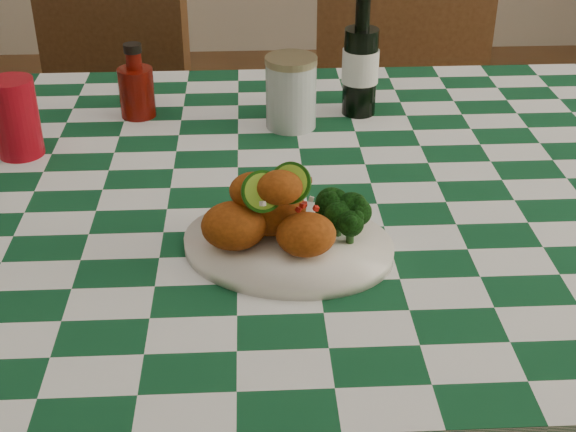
{
  "coord_description": "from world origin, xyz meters",
  "views": [
    {
      "loc": [
        0.02,
        -1.08,
        1.36
      ],
      "look_at": [
        0.07,
        -0.19,
        0.84
      ],
      "focal_mm": 50.0,
      "sensor_mm": 36.0,
      "label": 1
    }
  ],
  "objects_px": {
    "plate": "(288,246)",
    "ketchup_bottle": "(136,81)",
    "wooden_chair_left": "(91,187)",
    "dining_table": "(245,382)",
    "fried_chicken_pile": "(280,207)",
    "mason_jar": "(291,92)",
    "wooden_chair_right": "(405,143)",
    "red_tumbler": "(16,118)",
    "beer_bottle": "(361,53)"
  },
  "relations": [
    {
      "from": "ketchup_bottle",
      "to": "fried_chicken_pile",
      "type": "bearing_deg",
      "value": -63.45
    },
    {
      "from": "red_tumbler",
      "to": "wooden_chair_right",
      "type": "distance_m",
      "value": 1.04
    },
    {
      "from": "fried_chicken_pile",
      "to": "red_tumbler",
      "type": "xyz_separation_m",
      "value": [
        -0.41,
        0.32,
        -0.0
      ]
    },
    {
      "from": "plate",
      "to": "ketchup_bottle",
      "type": "bearing_deg",
      "value": 117.6
    },
    {
      "from": "plate",
      "to": "beer_bottle",
      "type": "distance_m",
      "value": 0.5
    },
    {
      "from": "plate",
      "to": "wooden_chair_left",
      "type": "bearing_deg",
      "value": 117.02
    },
    {
      "from": "red_tumbler",
      "to": "wooden_chair_right",
      "type": "xyz_separation_m",
      "value": [
        0.77,
        0.61,
        -0.35
      ]
    },
    {
      "from": "plate",
      "to": "mason_jar",
      "type": "xyz_separation_m",
      "value": [
        0.03,
        0.41,
        0.05
      ]
    },
    {
      "from": "mason_jar",
      "to": "wooden_chair_right",
      "type": "xyz_separation_m",
      "value": [
        0.32,
        0.52,
        -0.35
      ]
    },
    {
      "from": "dining_table",
      "to": "wooden_chair_left",
      "type": "relative_size",
      "value": 1.91
    },
    {
      "from": "dining_table",
      "to": "mason_jar",
      "type": "height_order",
      "value": "mason_jar"
    },
    {
      "from": "fried_chicken_pile",
      "to": "beer_bottle",
      "type": "xyz_separation_m",
      "value": [
        0.16,
        0.47,
        0.04
      ]
    },
    {
      "from": "red_tumbler",
      "to": "wooden_chair_right",
      "type": "relative_size",
      "value": 0.13
    },
    {
      "from": "red_tumbler",
      "to": "wooden_chair_left",
      "type": "distance_m",
      "value": 0.68
    },
    {
      "from": "wooden_chair_left",
      "to": "dining_table",
      "type": "bearing_deg",
      "value": -40.97
    },
    {
      "from": "plate",
      "to": "beer_bottle",
      "type": "bearing_deg",
      "value": 71.79
    },
    {
      "from": "wooden_chair_right",
      "to": "fried_chicken_pile",
      "type": "bearing_deg",
      "value": -106.03
    },
    {
      "from": "red_tumbler",
      "to": "wooden_chair_right",
      "type": "bearing_deg",
      "value": 38.56
    },
    {
      "from": "dining_table",
      "to": "ketchup_bottle",
      "type": "xyz_separation_m",
      "value": [
        -0.18,
        0.29,
        0.46
      ]
    },
    {
      "from": "dining_table",
      "to": "beer_bottle",
      "type": "distance_m",
      "value": 0.62
    },
    {
      "from": "wooden_chair_left",
      "to": "red_tumbler",
      "type": "bearing_deg",
      "value": -68.05
    },
    {
      "from": "dining_table",
      "to": "ketchup_bottle",
      "type": "height_order",
      "value": "ketchup_bottle"
    },
    {
      "from": "dining_table",
      "to": "beer_bottle",
      "type": "bearing_deg",
      "value": 51.55
    },
    {
      "from": "ketchup_bottle",
      "to": "wooden_chair_right",
      "type": "bearing_deg",
      "value": 37.76
    },
    {
      "from": "red_tumbler",
      "to": "mason_jar",
      "type": "xyz_separation_m",
      "value": [
        0.45,
        0.09,
        -0.0
      ]
    },
    {
      "from": "dining_table",
      "to": "ketchup_bottle",
      "type": "bearing_deg",
      "value": 122.33
    },
    {
      "from": "beer_bottle",
      "to": "wooden_chair_left",
      "type": "xyz_separation_m",
      "value": [
        -0.59,
        0.4,
        -0.46
      ]
    },
    {
      "from": "red_tumbler",
      "to": "mason_jar",
      "type": "distance_m",
      "value": 0.46
    },
    {
      "from": "dining_table",
      "to": "red_tumbler",
      "type": "xyz_separation_m",
      "value": [
        -0.36,
        0.13,
        0.46
      ]
    },
    {
      "from": "mason_jar",
      "to": "wooden_chair_left",
      "type": "relative_size",
      "value": 0.15
    },
    {
      "from": "fried_chicken_pile",
      "to": "mason_jar",
      "type": "distance_m",
      "value": 0.41
    },
    {
      "from": "dining_table",
      "to": "fried_chicken_pile",
      "type": "bearing_deg",
      "value": -73.39
    },
    {
      "from": "mason_jar",
      "to": "ketchup_bottle",
      "type": "bearing_deg",
      "value": 167.33
    },
    {
      "from": "fried_chicken_pile",
      "to": "mason_jar",
      "type": "bearing_deg",
      "value": 84.8
    },
    {
      "from": "wooden_chair_left",
      "to": "beer_bottle",
      "type": "bearing_deg",
      "value": -13.68
    },
    {
      "from": "beer_bottle",
      "to": "wooden_chair_right",
      "type": "distance_m",
      "value": 0.64
    },
    {
      "from": "red_tumbler",
      "to": "mason_jar",
      "type": "height_order",
      "value": "red_tumbler"
    },
    {
      "from": "ketchup_bottle",
      "to": "red_tumbler",
      "type": "bearing_deg",
      "value": -138.84
    },
    {
      "from": "fried_chicken_pile",
      "to": "plate",
      "type": "bearing_deg",
      "value": 0.0
    },
    {
      "from": "fried_chicken_pile",
      "to": "beer_bottle",
      "type": "relative_size",
      "value": 0.71
    },
    {
      "from": "fried_chicken_pile",
      "to": "ketchup_bottle",
      "type": "height_order",
      "value": "ketchup_bottle"
    },
    {
      "from": "dining_table",
      "to": "plate",
      "type": "distance_m",
      "value": 0.45
    },
    {
      "from": "wooden_chair_right",
      "to": "mason_jar",
      "type": "bearing_deg",
      "value": -116.59
    },
    {
      "from": "mason_jar",
      "to": "beer_bottle",
      "type": "relative_size",
      "value": 0.56
    },
    {
      "from": "plate",
      "to": "ketchup_bottle",
      "type": "height_order",
      "value": "ketchup_bottle"
    },
    {
      "from": "plate",
      "to": "wooden_chair_right",
      "type": "relative_size",
      "value": 0.28
    },
    {
      "from": "plate",
      "to": "fried_chicken_pile",
      "type": "xyz_separation_m",
      "value": [
        -0.01,
        0.0,
        0.06
      ]
    },
    {
      "from": "red_tumbler",
      "to": "wooden_chair_left",
      "type": "height_order",
      "value": "red_tumbler"
    },
    {
      "from": "wooden_chair_left",
      "to": "wooden_chair_right",
      "type": "height_order",
      "value": "wooden_chair_right"
    },
    {
      "from": "mason_jar",
      "to": "wooden_chair_left",
      "type": "height_order",
      "value": "mason_jar"
    }
  ]
}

